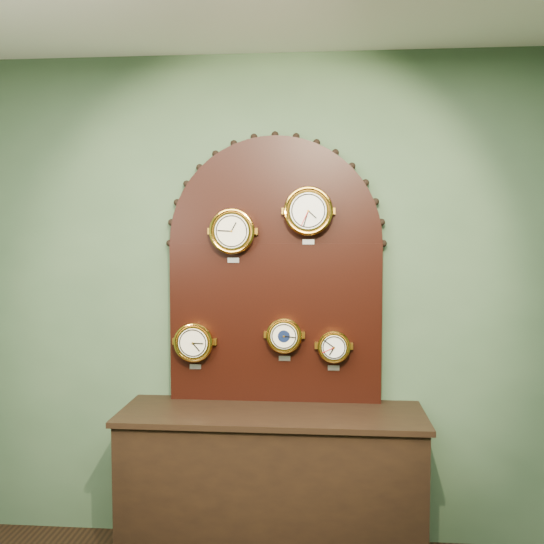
# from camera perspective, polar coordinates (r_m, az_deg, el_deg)

# --- Properties ---
(wall_back) EXTENTS (4.00, 0.00, 4.00)m
(wall_back) POSITION_cam_1_polar(r_m,az_deg,el_deg) (3.48, 0.34, -2.69)
(wall_back) COLOR #3F5A3D
(wall_back) RESTS_ON ground
(shop_counter) EXTENTS (1.60, 0.50, 0.80)m
(shop_counter) POSITION_cam_1_polar(r_m,az_deg,el_deg) (3.48, -0.03, -19.80)
(shop_counter) COLOR black
(shop_counter) RESTS_ON ground_plane
(display_board) EXTENTS (1.26, 0.06, 1.53)m
(display_board) POSITION_cam_1_polar(r_m,az_deg,el_deg) (3.41, 0.28, 0.99)
(display_board) COLOR black
(display_board) RESTS_ON shop_counter
(roman_clock) EXTENTS (0.26, 0.08, 0.30)m
(roman_clock) POSITION_cam_1_polar(r_m,az_deg,el_deg) (3.37, -3.77, 3.86)
(roman_clock) COLOR gold
(roman_clock) RESTS_ON display_board
(arabic_clock) EXTENTS (0.27, 0.08, 0.32)m
(arabic_clock) POSITION_cam_1_polar(r_m,az_deg,el_deg) (3.34, 3.45, 5.77)
(arabic_clock) COLOR gold
(arabic_clock) RESTS_ON display_board
(hygrometer) EXTENTS (0.22, 0.08, 0.27)m
(hygrometer) POSITION_cam_1_polar(r_m,az_deg,el_deg) (3.47, -7.38, -6.58)
(hygrometer) COLOR gold
(hygrometer) RESTS_ON display_board
(barometer) EXTENTS (0.20, 0.08, 0.25)m
(barometer) POSITION_cam_1_polar(r_m,az_deg,el_deg) (3.39, 1.16, -6.00)
(barometer) COLOR gold
(barometer) RESTS_ON display_board
(tide_clock) EXTENTS (0.18, 0.08, 0.23)m
(tide_clock) POSITION_cam_1_polar(r_m,az_deg,el_deg) (3.39, 5.86, -7.01)
(tide_clock) COLOR gold
(tide_clock) RESTS_ON display_board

